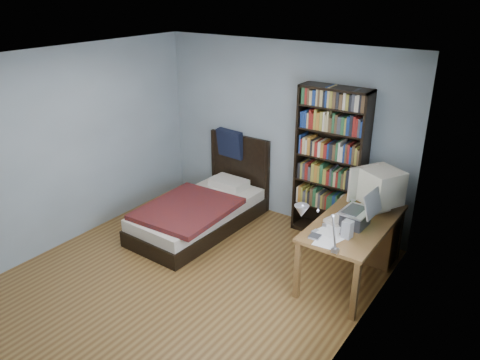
# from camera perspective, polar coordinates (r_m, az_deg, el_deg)

# --- Properties ---
(room) EXTENTS (4.20, 4.24, 2.50)m
(room) POSITION_cam_1_polar(r_m,az_deg,el_deg) (4.94, -6.94, -0.22)
(room) COLOR brown
(room) RESTS_ON ground
(desk) EXTENTS (0.75, 1.49, 0.73)m
(desk) POSITION_cam_1_polar(r_m,az_deg,el_deg) (5.87, 15.01, -6.06)
(desk) COLOR brown
(desk) RESTS_ON floor
(crt_monitor) EXTENTS (0.60, 0.55, 0.50)m
(crt_monitor) POSITION_cam_1_polar(r_m,az_deg,el_deg) (5.61, 16.59, -0.78)
(crt_monitor) COLOR beige
(crt_monitor) RESTS_ON desk
(laptop) EXTENTS (0.37, 0.38, 0.44)m
(laptop) POSITION_cam_1_polar(r_m,az_deg,el_deg) (5.23, 14.08, -4.28)
(laptop) COLOR #2D2D30
(laptop) RESTS_ON desk
(desk_lamp) EXTENTS (0.25, 0.56, 0.67)m
(desk_lamp) POSITION_cam_1_polar(r_m,az_deg,el_deg) (4.22, 8.24, -4.33)
(desk_lamp) COLOR #99999E
(desk_lamp) RESTS_ON desk
(keyboard) EXTENTS (0.32, 0.53, 0.05)m
(keyboard) POSITION_cam_1_polar(r_m,az_deg,el_deg) (5.40, 12.56, -4.46)
(keyboard) COLOR #B8AB99
(keyboard) RESTS_ON desk
(speaker) EXTENTS (0.10, 0.10, 0.19)m
(speaker) POSITION_cam_1_polar(r_m,az_deg,el_deg) (4.99, 12.97, -5.88)
(speaker) COLOR gray
(speaker) RESTS_ON desk
(soda_can) EXTENTS (0.06, 0.06, 0.12)m
(soda_can) POSITION_cam_1_polar(r_m,az_deg,el_deg) (5.62, 13.55, -2.96)
(soda_can) COLOR #073508
(soda_can) RESTS_ON desk
(mouse) EXTENTS (0.06, 0.11, 0.04)m
(mouse) POSITION_cam_1_polar(r_m,az_deg,el_deg) (5.59, 14.81, -3.67)
(mouse) COLOR silver
(mouse) RESTS_ON desk
(phone_silver) EXTENTS (0.07, 0.10, 0.02)m
(phone_silver) POSITION_cam_1_polar(r_m,az_deg,el_deg) (5.20, 10.22, -5.48)
(phone_silver) COLOR silver
(phone_silver) RESTS_ON desk
(phone_grey) EXTENTS (0.06, 0.09, 0.02)m
(phone_grey) POSITION_cam_1_polar(r_m,az_deg,el_deg) (5.07, 9.12, -6.17)
(phone_grey) COLOR gray
(phone_grey) RESTS_ON desk
(external_drive) EXTENTS (0.12, 0.12, 0.02)m
(external_drive) POSITION_cam_1_polar(r_m,az_deg,el_deg) (4.96, 9.11, -6.84)
(external_drive) COLOR gray
(external_drive) RESTS_ON desk
(bookshelf) EXTENTS (0.91, 0.30, 2.02)m
(bookshelf) POSITION_cam_1_polar(r_m,az_deg,el_deg) (6.15, 10.94, 1.90)
(bookshelf) COLOR black
(bookshelf) RESTS_ON floor
(bed) EXTENTS (1.09, 2.08, 1.16)m
(bed) POSITION_cam_1_polar(r_m,az_deg,el_deg) (6.56, -4.67, -3.59)
(bed) COLOR black
(bed) RESTS_ON floor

